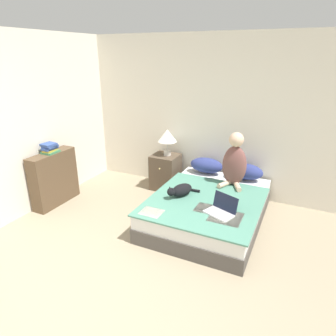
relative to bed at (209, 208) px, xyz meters
name	(u,v)px	position (x,y,z in m)	size (l,w,h in m)	color
wall_back	(207,117)	(-0.42, 1.04, 1.07)	(5.18, 0.05, 2.55)	silver
wall_side	(23,127)	(-2.53, -0.76, 1.07)	(0.05, 4.55, 2.55)	silver
bed	(209,208)	(0.00, 0.00, 0.00)	(1.45, 1.92, 0.41)	#4C4742
pillow_near	(206,165)	(-0.32, 0.80, 0.33)	(0.54, 0.29, 0.24)	navy
pillow_far	(245,171)	(0.32, 0.80, 0.33)	(0.54, 0.29, 0.24)	navy
person_sitting	(235,162)	(0.20, 0.50, 0.56)	(0.36, 0.36, 0.80)	brown
cat_tabby	(181,190)	(-0.35, -0.20, 0.29)	(0.34, 0.44, 0.18)	black
laptop_open	(221,210)	(0.28, -0.42, 0.25)	(0.42, 0.37, 0.22)	#B7B7BC
nightstand	(165,172)	(-1.04, 0.75, 0.11)	(0.44, 0.45, 0.61)	brown
table_lamp	(167,137)	(-1.02, 0.77, 0.74)	(0.32, 0.32, 0.45)	beige
bookshelf	(54,178)	(-2.36, -0.51, 0.22)	(0.23, 0.79, 0.84)	brown
book_stack_top	(50,148)	(-2.36, -0.51, 0.71)	(0.20, 0.24, 0.15)	#3D7A51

